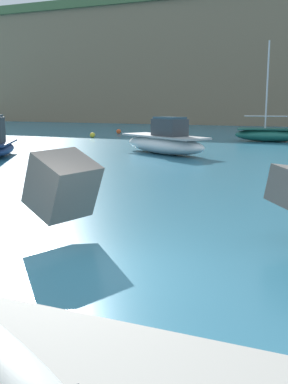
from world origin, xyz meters
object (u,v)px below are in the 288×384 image
(boat_near_right, at_px, (165,142))
(mooring_buoy_middle, at_px, (92,135))
(boat_near_centre, at_px, (270,134))
(mooring_buoy_inner, at_px, (119,131))

(boat_near_right, distance_m, mooring_buoy_middle, 13.23)
(boat_near_centre, xyz_separation_m, mooring_buoy_inner, (-14.14, 3.24, -0.34))
(boat_near_centre, bearing_deg, mooring_buoy_middle, -172.39)
(boat_near_centre, relative_size, mooring_buoy_inner, 16.47)
(mooring_buoy_inner, xyz_separation_m, mooring_buoy_middle, (0.12, -5.11, 0.00))
(boat_near_centre, relative_size, mooring_buoy_middle, 16.47)
(boat_near_right, distance_m, mooring_buoy_inner, 17.17)
(boat_near_centre, distance_m, mooring_buoy_middle, 14.15)
(mooring_buoy_inner, bearing_deg, mooring_buoy_middle, -88.68)
(boat_near_right, xyz_separation_m, mooring_buoy_middle, (-9.75, 8.94, -0.48))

